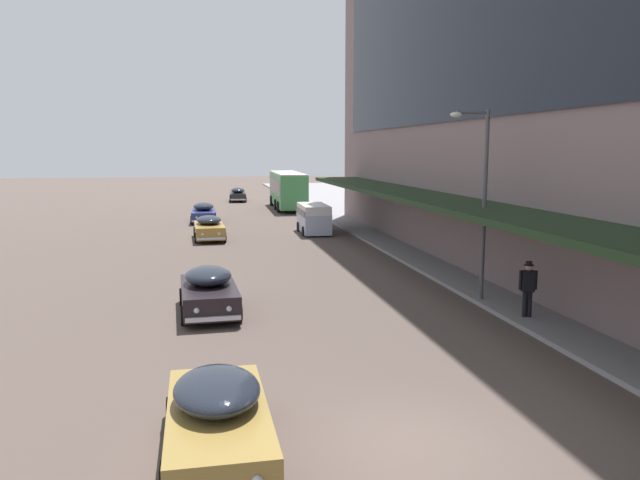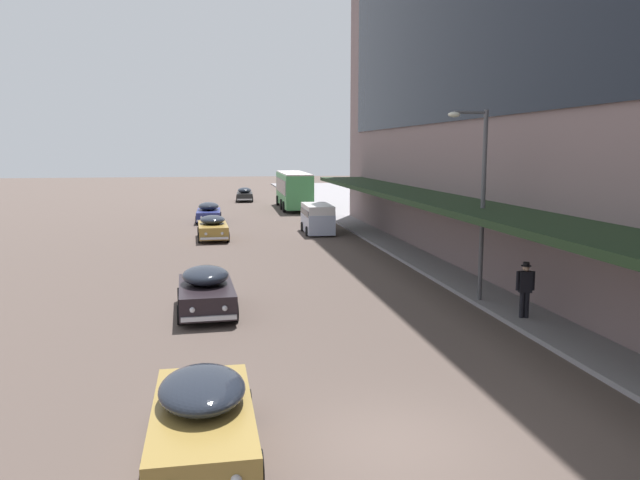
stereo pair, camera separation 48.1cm
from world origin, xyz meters
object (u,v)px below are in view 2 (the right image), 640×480
(sedan_second_near, at_px, (213,228))
(sedan_trailing_mid, at_px, (203,415))
(street_lamp, at_px, (479,191))
(pedestrian_at_kerb, at_px, (525,287))
(sedan_trailing_near, at_px, (245,194))
(transit_bus_kerbside_front, at_px, (294,188))
(vw_van, at_px, (317,217))
(sedan_oncoming_rear, at_px, (209,212))
(sedan_oncoming_front, at_px, (206,290))

(sedan_second_near, bearing_deg, sedan_trailing_mid, -90.48)
(street_lamp, bearing_deg, pedestrian_at_kerb, -78.01)
(sedan_trailing_near, xyz_separation_m, pedestrian_at_kerb, (6.58, -49.80, 0.43))
(transit_bus_kerbside_front, relative_size, street_lamp, 1.61)
(sedan_trailing_mid, distance_m, pedestrian_at_kerb, 12.61)
(sedan_trailing_near, relative_size, sedan_trailing_mid, 0.98)
(vw_van, bearing_deg, sedan_second_near, -165.78)
(sedan_oncoming_rear, height_order, pedestrian_at_kerb, pedestrian_at_kerb)
(transit_bus_kerbside_front, relative_size, sedan_trailing_near, 2.46)
(sedan_oncoming_front, relative_size, vw_van, 0.97)
(sedan_trailing_mid, relative_size, pedestrian_at_kerb, 2.46)
(sedan_trailing_near, xyz_separation_m, street_lamp, (6.02, -47.18, 3.41))
(vw_van, height_order, pedestrian_at_kerb, pedestrian_at_kerb)
(sedan_trailing_mid, height_order, street_lamp, street_lamp)
(sedan_oncoming_front, bearing_deg, sedan_second_near, 89.15)
(pedestrian_at_kerb, bearing_deg, vw_van, 97.66)
(street_lamp, bearing_deg, sedan_trailing_mid, -134.52)
(sedan_trailing_near, bearing_deg, sedan_second_near, -96.90)
(street_lamp, bearing_deg, transit_bus_kerbside_front, 92.79)
(sedan_trailing_near, xyz_separation_m, sedan_oncoming_rear, (-3.77, -18.99, 0.00))
(sedan_oncoming_rear, bearing_deg, sedan_trailing_mid, -89.91)
(sedan_oncoming_rear, relative_size, sedan_trailing_mid, 1.06)
(sedan_trailing_mid, bearing_deg, street_lamp, 45.48)
(sedan_trailing_mid, bearing_deg, vw_van, 76.53)
(transit_bus_kerbside_front, bearing_deg, vw_van, -92.18)
(sedan_trailing_near, xyz_separation_m, sedan_trailing_mid, (-3.71, -57.08, -0.02))
(transit_bus_kerbside_front, xyz_separation_m, sedan_trailing_near, (-4.17, 9.39, -1.22))
(transit_bus_kerbside_front, distance_m, pedestrian_at_kerb, 40.50)
(pedestrian_at_kerb, distance_m, street_lamp, 4.01)
(sedan_oncoming_front, distance_m, sedan_oncoming_rear, 27.78)
(sedan_oncoming_rear, distance_m, pedestrian_at_kerb, 32.51)
(transit_bus_kerbside_front, bearing_deg, sedan_trailing_near, 113.98)
(pedestrian_at_kerb, bearing_deg, sedan_oncoming_front, 163.61)
(sedan_trailing_mid, xyz_separation_m, vw_van, (7.22, 30.12, 0.37))
(sedan_second_near, distance_m, pedestrian_at_kerb, 23.35)
(pedestrian_at_kerb, bearing_deg, sedan_trailing_mid, -144.75)
(sedan_trailing_near, bearing_deg, pedestrian_at_kerb, -82.48)
(transit_bus_kerbside_front, xyz_separation_m, sedan_second_near, (-7.65, -19.34, -1.23))
(sedan_oncoming_front, distance_m, sedan_trailing_mid, 10.31)
(sedan_oncoming_front, relative_size, sedan_trailing_mid, 0.97)
(sedan_trailing_mid, bearing_deg, sedan_second_near, 89.52)
(transit_bus_kerbside_front, relative_size, sedan_oncoming_rear, 2.28)
(transit_bus_kerbside_front, bearing_deg, sedan_trailing_mid, -99.39)
(sedan_oncoming_rear, xyz_separation_m, vw_van, (7.28, -7.97, 0.35))
(transit_bus_kerbside_front, distance_m, vw_van, 17.61)
(sedan_trailing_near, relative_size, sedan_oncoming_rear, 0.93)
(pedestrian_at_kerb, xyz_separation_m, street_lamp, (-0.56, 2.63, 2.98))
(transit_bus_kerbside_front, height_order, sedan_oncoming_rear, transit_bus_kerbside_front)
(sedan_trailing_near, height_order, vw_van, vw_van)
(sedan_second_near, xyz_separation_m, sedan_trailing_mid, (-0.24, -28.35, -0.01))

